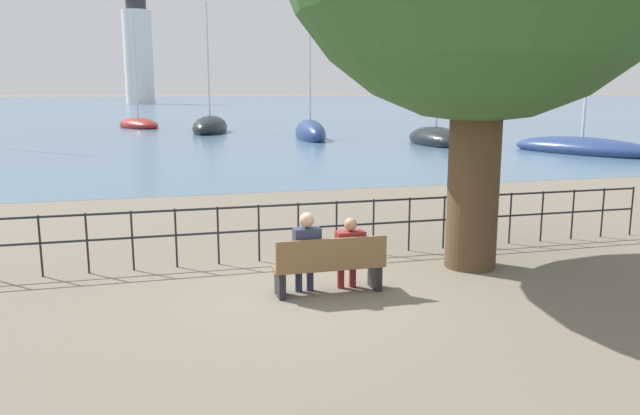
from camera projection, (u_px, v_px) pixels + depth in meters
ground_plane at (328, 292)px, 9.65m from camera, size 1000.00×1000.00×0.00m
harbor_water at (160, 102)px, 161.12m from camera, size 600.00×300.00×0.01m
park_bench at (330, 267)px, 9.51m from camera, size 1.72×0.45×0.90m
seated_person_left at (306, 249)px, 9.44m from camera, size 0.40×0.35×1.28m
seated_person_right at (350, 250)px, 9.63m from camera, size 0.44×0.35×1.16m
promenade_railing at (298, 222)px, 11.45m from camera, size 14.72×0.04×1.05m
sailboat_0 at (210, 127)px, 45.81m from camera, size 3.85×7.35×9.74m
sailboat_1 at (436, 138)px, 35.93m from camera, size 2.87×6.04×11.21m
sailboat_3 at (310, 133)px, 39.58m from camera, size 2.26×6.45×11.04m
sailboat_4 at (582, 148)px, 30.71m from camera, size 5.08×7.62×9.34m
sailboat_5 at (138, 124)px, 51.48m from camera, size 4.45×6.19×9.49m
harbor_lighthouse at (138, 51)px, 136.83m from camera, size 6.20×6.20×24.53m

